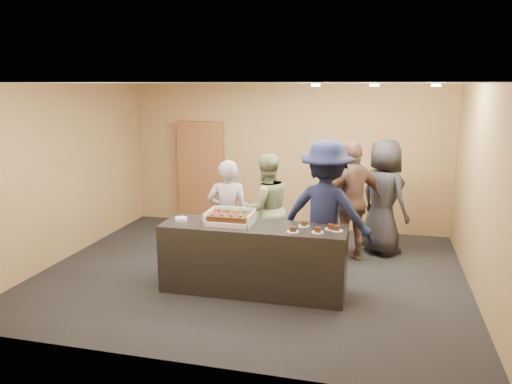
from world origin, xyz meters
TOP-DOWN VIEW (x-y plane):
  - room at (0.00, 0.00)m, footprint 6.04×6.00m
  - serving_counter at (0.19, -0.63)m, footprint 2.41×0.72m
  - storage_cabinet at (-1.66, 2.41)m, footprint 0.90×0.15m
  - cake_box at (-0.13, -0.61)m, footprint 0.60×0.42m
  - sheet_cake at (-0.13, -0.63)m, footprint 0.51×0.35m
  - plate_stack at (-0.81, -0.63)m, footprint 0.16×0.16m
  - slice_a at (0.73, -0.80)m, footprint 0.15×0.15m
  - slice_b at (0.83, -0.51)m, footprint 0.15×0.15m
  - slice_c at (1.03, -0.74)m, footprint 0.15×0.15m
  - slice_d at (1.17, -0.56)m, footprint 0.15×0.15m
  - slice_e at (1.26, -0.61)m, footprint 0.15×0.15m
  - person_server_grey at (-0.35, -0.01)m, footprint 0.67×0.51m
  - person_sage_man at (0.09, 0.49)m, footprint 1.03×0.98m
  - person_navy_man at (1.06, -0.13)m, footprint 1.39×0.95m
  - person_brown_extra at (1.34, 0.89)m, footprint 1.13×1.07m
  - person_dark_suit at (1.81, 1.38)m, footprint 1.05×1.05m
  - ceiling_spotlights at (1.60, 0.50)m, footprint 1.72×0.12m

SIDE VIEW (x-z plane):
  - serving_counter at x=0.19m, z-range 0.00..0.90m
  - person_server_grey at x=-0.35m, z-range 0.00..1.65m
  - person_sage_man at x=0.09m, z-range 0.00..1.68m
  - plate_stack at x=-0.81m, z-range 0.90..0.94m
  - person_dark_suit at x=1.81m, z-range 0.00..1.84m
  - slice_a at x=0.73m, z-range 0.89..0.96m
  - slice_b at x=0.83m, z-range 0.89..0.96m
  - slice_c at x=1.03m, z-range 0.89..0.96m
  - slice_d at x=1.17m, z-range 0.89..0.96m
  - slice_e at x=1.26m, z-range 0.89..0.96m
  - person_brown_extra at x=1.34m, z-range 0.00..1.87m
  - cake_box at x=-0.13m, z-range 0.85..1.03m
  - person_navy_man at x=1.06m, z-range 0.00..1.97m
  - storage_cabinet at x=-1.66m, z-range 0.00..1.98m
  - sheet_cake at x=-0.13m, z-range 0.94..1.05m
  - room at x=0.00m, z-range 0.00..2.70m
  - ceiling_spotlights at x=1.60m, z-range 2.66..2.69m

